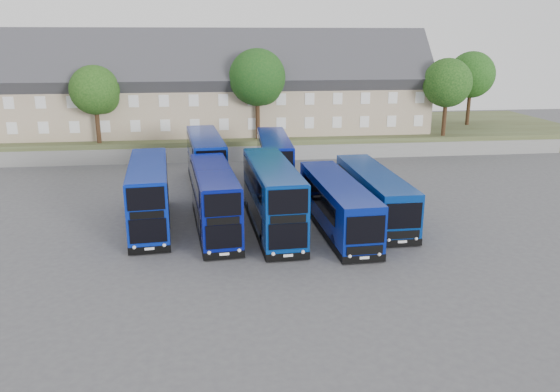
# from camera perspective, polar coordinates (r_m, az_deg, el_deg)

# --- Properties ---
(ground) EXTENTS (120.00, 120.00, 0.00)m
(ground) POSITION_cam_1_polar(r_m,az_deg,el_deg) (33.20, -2.10, -5.25)
(ground) COLOR #4A494F
(ground) RESTS_ON ground
(retaining_wall) EXTENTS (70.00, 0.40, 1.50)m
(retaining_wall) POSITION_cam_1_polar(r_m,az_deg,el_deg) (56.03, -4.22, 4.43)
(retaining_wall) COLOR slate
(retaining_wall) RESTS_ON ground
(earth_bank) EXTENTS (80.00, 20.00, 2.00)m
(earth_bank) POSITION_cam_1_polar(r_m,az_deg,el_deg) (65.80, -4.67, 6.40)
(earth_bank) COLOR #474A29
(earth_bank) RESTS_ON ground
(terrace_row) EXTENTS (48.00, 10.40, 11.20)m
(terrace_row) POSITION_cam_1_polar(r_m,az_deg,el_deg) (61.06, -7.49, 10.85)
(terrace_row) COLOR tan
(terrace_row) RESTS_ON earth_bank
(dd_front_left) EXTENTS (3.33, 10.82, 4.23)m
(dd_front_left) POSITION_cam_1_polar(r_m,az_deg,el_deg) (37.08, -13.49, 0.00)
(dd_front_left) COLOR #08239D
(dd_front_left) RESTS_ON ground
(dd_front_mid) EXTENTS (3.29, 10.47, 4.09)m
(dd_front_mid) POSITION_cam_1_polar(r_m,az_deg,el_deg) (35.38, -6.86, -0.55)
(dd_front_mid) COLOR navy
(dd_front_mid) RESTS_ON ground
(dd_front_right) EXTENTS (3.11, 11.17, 4.39)m
(dd_front_right) POSITION_cam_1_polar(r_m,az_deg,el_deg) (35.27, -0.81, -0.24)
(dd_front_right) COLOR navy
(dd_front_right) RESTS_ON ground
(dd_rear_left) EXTENTS (3.52, 11.21, 4.38)m
(dd_rear_left) POSITION_cam_1_polar(r_m,az_deg,el_deg) (46.02, -7.75, 3.52)
(dd_rear_left) COLOR navy
(dd_rear_left) RESTS_ON ground
(dd_rear_right) EXTENTS (2.79, 10.58, 4.17)m
(dd_rear_right) POSITION_cam_1_polar(r_m,az_deg,el_deg) (46.17, -0.61, 3.57)
(dd_rear_right) COLOR #07178E
(dd_rear_right) RESTS_ON ground
(coach_east_a) EXTENTS (3.04, 12.08, 3.27)m
(coach_east_a) POSITION_cam_1_polar(r_m,az_deg,el_deg) (35.76, 5.97, -1.02)
(coach_east_a) COLOR navy
(coach_east_a) RESTS_ON ground
(coach_east_b) EXTENTS (2.71, 11.97, 3.26)m
(coach_east_b) POSITION_cam_1_polar(r_m,az_deg,el_deg) (38.50, 9.75, 0.07)
(coach_east_b) COLOR navy
(coach_east_b) RESTS_ON ground
(tree_west) EXTENTS (4.80, 4.80, 7.65)m
(tree_west) POSITION_cam_1_polar(r_m,az_deg,el_deg) (57.26, -18.63, 10.27)
(tree_west) COLOR #382314
(tree_west) RESTS_ON earth_bank
(tree_mid) EXTENTS (5.76, 5.76, 9.18)m
(tree_mid) POSITION_cam_1_polar(r_m,az_deg,el_deg) (56.74, -2.24, 12.07)
(tree_mid) COLOR #382314
(tree_mid) RESTS_ON earth_bank
(tree_east) EXTENTS (5.12, 5.12, 8.16)m
(tree_east) POSITION_cam_1_polar(r_m,az_deg,el_deg) (61.29, 17.15, 11.05)
(tree_east) COLOR #382314
(tree_east) RESTS_ON earth_bank
(tree_far) EXTENTS (5.44, 5.44, 8.67)m
(tree_far) POSITION_cam_1_polar(r_m,az_deg,el_deg) (70.12, 19.44, 11.69)
(tree_far) COLOR #382314
(tree_far) RESTS_ON earth_bank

